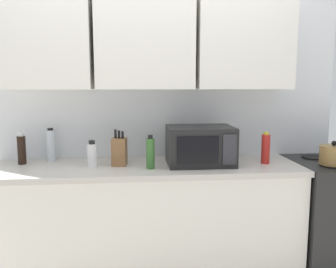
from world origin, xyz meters
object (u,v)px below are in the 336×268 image
object	(u,v)px
bottle_white_jar	(92,155)
bottle_clear_tall	(51,145)
knife_block	(119,151)
bottle_green_oil	(150,153)
bottle_soy_dark	(22,149)
kettle	(333,155)
microwave	(200,145)
bottle_red_sauce	(266,149)

from	to	relation	value
bottle_white_jar	bottle_clear_tall	distance (m)	0.41
bottle_clear_tall	knife_block	bearing A→B (deg)	-20.60
knife_block	bottle_green_oil	bearing A→B (deg)	-29.14
bottle_white_jar	bottle_soy_dark	distance (m)	0.54
bottle_white_jar	bottle_clear_tall	bearing A→B (deg)	145.81
kettle	microwave	size ratio (longest dim) A/B	0.40
kettle	bottle_green_oil	size ratio (longest dim) A/B	0.81
kettle	bottle_soy_dark	xyz separation A→B (m)	(-2.25, 0.28, 0.03)
bottle_white_jar	bottle_green_oil	xyz separation A→B (m)	(0.41, -0.09, 0.02)
bottle_white_jar	bottle_soy_dark	world-z (taller)	bottle_soy_dark
bottle_green_oil	bottle_soy_dark	bearing A→B (deg)	166.37
knife_block	bottle_soy_dark	size ratio (longest dim) A/B	1.13
bottle_green_oil	bottle_soy_dark	world-z (taller)	bottle_green_oil
microwave	bottle_clear_tall	size ratio (longest dim) A/B	1.88
kettle	bottle_clear_tall	world-z (taller)	bottle_clear_tall
bottle_green_oil	bottle_clear_tall	distance (m)	0.82
kettle	bottle_clear_tall	bearing A→B (deg)	169.81
microwave	bottle_green_oil	xyz separation A→B (m)	(-0.37, -0.10, -0.03)
knife_block	bottle_white_jar	distance (m)	0.19
knife_block	bottle_clear_tall	size ratio (longest dim) A/B	1.04
kettle	bottle_white_jar	size ratio (longest dim) A/B	1.00
kettle	microwave	xyz separation A→B (m)	(-0.94, 0.15, 0.06)
bottle_white_jar	bottle_soy_dark	bearing A→B (deg)	165.61
microwave	knife_block	world-z (taller)	microwave
bottle_soy_dark	microwave	bearing A→B (deg)	-5.37
bottle_green_oil	bottle_red_sauce	distance (m)	0.86
bottle_red_sauce	kettle	bearing A→B (deg)	-15.52
knife_block	microwave	bearing A→B (deg)	-1.74
bottle_clear_tall	bottle_soy_dark	xyz separation A→B (m)	(-0.19, -0.09, -0.01)
bottle_white_jar	microwave	bearing A→B (deg)	0.89
bottle_green_oil	bottle_red_sauce	xyz separation A→B (m)	(0.86, 0.08, 0.00)
microwave	bottle_soy_dark	xyz separation A→B (m)	(-1.31, 0.12, -0.03)
bottle_green_oil	microwave	bearing A→B (deg)	15.78
bottle_white_jar	bottle_red_sauce	xyz separation A→B (m)	(1.27, -0.02, 0.02)
microwave	bottle_green_oil	bearing A→B (deg)	-164.22
microwave	bottle_clear_tall	distance (m)	1.14
bottle_green_oil	bottle_red_sauce	world-z (taller)	bottle_green_oil
microwave	bottle_clear_tall	xyz separation A→B (m)	(-1.12, 0.22, -0.02)
bottle_soy_dark	bottle_green_oil	bearing A→B (deg)	-13.63
knife_block	bottle_red_sauce	bearing A→B (deg)	-2.41
kettle	bottle_green_oil	world-z (taller)	bottle_green_oil
bottle_green_oil	bottle_clear_tall	xyz separation A→B (m)	(-0.75, 0.32, 0.01)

